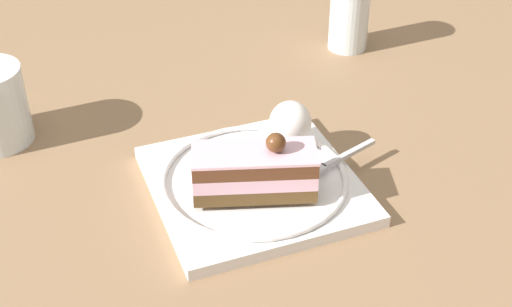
# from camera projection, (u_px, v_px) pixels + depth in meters

# --- Properties ---
(ground_plane) EXTENTS (2.40, 2.40, 0.00)m
(ground_plane) POSITION_uv_depth(u_px,v_px,m) (272.00, 183.00, 0.77)
(ground_plane) COLOR #8D6C4C
(dessert_plate) EXTENTS (0.25, 0.25, 0.02)m
(dessert_plate) POSITION_uv_depth(u_px,v_px,m) (256.00, 185.00, 0.75)
(dessert_plate) COLOR white
(dessert_plate) RESTS_ON ground_plane
(cake_slice) EXTENTS (0.10, 0.13, 0.07)m
(cake_slice) POSITION_uv_depth(u_px,v_px,m) (255.00, 171.00, 0.71)
(cake_slice) COLOR brown
(cake_slice) RESTS_ON dessert_plate
(whipped_cream_dollop) EXTENTS (0.05, 0.05, 0.05)m
(whipped_cream_dollop) POSITION_uv_depth(u_px,v_px,m) (290.00, 123.00, 0.78)
(whipped_cream_dollop) COLOR white
(whipped_cream_dollop) RESTS_ON dessert_plate
(fork) EXTENTS (0.02, 0.12, 0.00)m
(fork) POSITION_uv_depth(u_px,v_px,m) (331.00, 163.00, 0.76)
(fork) COLOR silver
(fork) RESTS_ON dessert_plate
(drink_glass_far) EXTENTS (0.06, 0.06, 0.11)m
(drink_glass_far) POSITION_uv_depth(u_px,v_px,m) (349.00, 16.00, 1.00)
(drink_glass_far) COLOR silver
(drink_glass_far) RESTS_ON ground_plane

